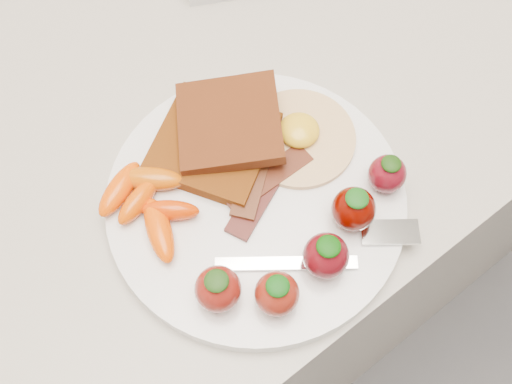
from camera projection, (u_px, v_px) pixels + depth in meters
counter at (198, 247)px, 1.05m from camera, size 2.00×0.60×0.90m
plate at (256, 201)px, 0.58m from camera, size 0.27×0.27×0.02m
toast_lower at (213, 144)px, 0.59m from camera, size 0.14×0.14×0.01m
toast_upper at (229, 123)px, 0.58m from camera, size 0.13×0.13×0.02m
fried_egg at (299, 136)px, 0.59m from camera, size 0.12×0.12×0.02m
bacon_strips at (260, 182)px, 0.57m from camera, size 0.11×0.08×0.01m
baby_carrots at (147, 201)px, 0.56m from camera, size 0.09×0.11×0.02m
strawberries at (310, 246)px, 0.53m from camera, size 0.22×0.07×0.05m
fork at (334, 249)px, 0.55m from camera, size 0.17×0.10×0.00m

